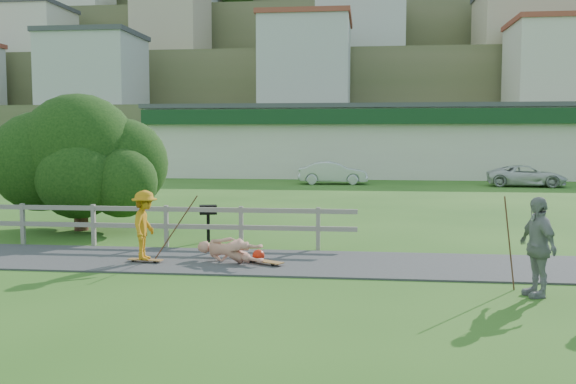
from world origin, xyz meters
name	(u,v)px	position (x,y,z in m)	size (l,w,h in m)	color
ground	(211,276)	(0.00, 0.00, 0.00)	(260.00, 260.00, 0.00)	#265217
path	(226,261)	(0.00, 1.50, 0.02)	(34.00, 3.00, 0.04)	#323235
fence	(71,218)	(-4.62, 3.30, 0.72)	(15.05, 0.10, 1.10)	slate
strip_mall	(376,141)	(4.00, 34.94, 2.58)	(32.50, 10.75, 5.10)	beige
hillside	(346,64)	(0.00, 91.31, 14.41)	(220.00, 67.00, 47.50)	#555C36
skater_rider	(145,229)	(-1.80, 1.07, 0.79)	(1.02, 0.59, 1.58)	#BF7B12
skater_fallen	(230,250)	(0.13, 1.27, 0.31)	(1.72, 0.41, 0.63)	tan
spectator_b	(537,247)	(6.29, -0.96, 0.91)	(1.07, 0.45, 1.82)	gray
car_silver	(333,173)	(1.25, 25.94, 0.69)	(1.45, 4.16, 1.37)	#B9BCC2
car_white	(526,176)	(12.47, 25.42, 0.61)	(2.03, 4.41, 1.23)	silver
tree	(80,183)	(-5.54, 5.89, 1.48)	(5.81, 5.81, 2.97)	black
bbq	(208,224)	(-1.10, 4.23, 0.51)	(0.47, 0.36, 1.01)	black
longboard_rider	(145,262)	(-1.80, 1.07, 0.05)	(0.81, 0.20, 0.09)	olive
longboard_fallen	(264,263)	(0.93, 1.17, 0.05)	(0.98, 0.24, 0.11)	olive
helmet	(258,255)	(0.73, 1.62, 0.14)	(0.29, 0.29, 0.29)	red
pole_rider	(175,221)	(-1.20, 1.47, 0.93)	(0.03, 0.03, 1.87)	#512F20
pole_spec_left	(509,243)	(5.89, -0.53, 0.90)	(0.03, 0.03, 1.80)	#512F20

